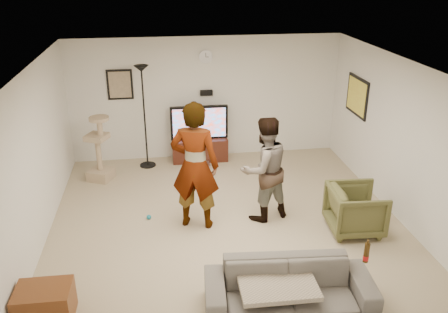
{
  "coord_description": "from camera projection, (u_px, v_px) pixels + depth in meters",
  "views": [
    {
      "loc": [
        -0.98,
        -6.47,
        3.87
      ],
      "look_at": [
        -0.0,
        0.2,
        1.02
      ],
      "focal_mm": 37.48,
      "sensor_mm": 36.0,
      "label": 1
    }
  ],
  "objects": [
    {
      "name": "floor",
      "position": [
        226.0,
        220.0,
        7.54
      ],
      "size": [
        5.5,
        5.5,
        0.02
      ],
      "primitive_type": "cube",
      "color": "tan",
      "rests_on": "ground"
    },
    {
      "name": "ceiling",
      "position": [
        226.0,
        64.0,
        6.55
      ],
      "size": [
        5.5,
        5.5,
        0.02
      ],
      "primitive_type": "cube",
      "color": "white",
      "rests_on": "wall_back"
    },
    {
      "name": "wall_back",
      "position": [
        206.0,
        98.0,
        9.55
      ],
      "size": [
        5.5,
        0.04,
        2.5
      ],
      "primitive_type": "cube",
      "color": "white",
      "rests_on": "floor"
    },
    {
      "name": "wall_front",
      "position": [
        268.0,
        252.0,
        4.54
      ],
      "size": [
        5.5,
        0.04,
        2.5
      ],
      "primitive_type": "cube",
      "color": "white",
      "rests_on": "floor"
    },
    {
      "name": "wall_left",
      "position": [
        36.0,
        158.0,
        6.68
      ],
      "size": [
        0.04,
        5.5,
        2.5
      ],
      "primitive_type": "cube",
      "color": "white",
      "rests_on": "floor"
    },
    {
      "name": "wall_right",
      "position": [
        397.0,
        138.0,
        7.41
      ],
      "size": [
        0.04,
        5.5,
        2.5
      ],
      "primitive_type": "cube",
      "color": "white",
      "rests_on": "floor"
    },
    {
      "name": "wall_clock",
      "position": [
        206.0,
        57.0,
        9.19
      ],
      "size": [
        0.26,
        0.04,
        0.26
      ],
      "primitive_type": "cylinder",
      "rotation": [
        1.57,
        0.0,
        0.0
      ],
      "color": "white",
      "rests_on": "wall_back"
    },
    {
      "name": "wall_speaker",
      "position": [
        206.0,
        93.0,
        9.45
      ],
      "size": [
        0.25,
        0.1,
        0.1
      ],
      "primitive_type": "cube",
      "color": "black",
      "rests_on": "wall_back"
    },
    {
      "name": "picture_back",
      "position": [
        120.0,
        85.0,
        9.17
      ],
      "size": [
        0.42,
        0.03,
        0.52
      ],
      "primitive_type": "cube",
      "color": "gray",
      "rests_on": "wall_back"
    },
    {
      "name": "picture_right",
      "position": [
        357.0,
        96.0,
        8.77
      ],
      "size": [
        0.03,
        0.78,
        0.62
      ],
      "primitive_type": "cube",
      "color": "yellow",
      "rests_on": "wall_right"
    },
    {
      "name": "tv_stand",
      "position": [
        200.0,
        149.0,
        9.7
      ],
      "size": [
        1.13,
        0.45,
        0.47
      ],
      "primitive_type": "cube",
      "color": "#36170F",
      "rests_on": "floor"
    },
    {
      "name": "console_box",
      "position": [
        200.0,
        166.0,
        9.41
      ],
      "size": [
        0.4,
        0.3,
        0.07
      ],
      "primitive_type": "cube",
      "color": "silver",
      "rests_on": "floor"
    },
    {
      "name": "tv",
      "position": [
        199.0,
        122.0,
        9.47
      ],
      "size": [
        1.16,
        0.08,
        0.69
      ],
      "primitive_type": "cube",
      "color": "black",
      "rests_on": "tv_stand"
    },
    {
      "name": "tv_screen",
      "position": [
        199.0,
        123.0,
        9.43
      ],
      "size": [
        1.07,
        0.01,
        0.61
      ],
      "primitive_type": "cube",
      "color": "#2095F4",
      "rests_on": "tv"
    },
    {
      "name": "floor_lamp",
      "position": [
        145.0,
        118.0,
        9.1
      ],
      "size": [
        0.32,
        0.32,
        2.05
      ],
      "primitive_type": "cylinder",
      "color": "black",
      "rests_on": "floor"
    },
    {
      "name": "cat_tree",
      "position": [
        98.0,
        148.0,
        8.67
      ],
      "size": [
        0.53,
        0.53,
        1.26
      ],
      "primitive_type": "cube",
      "rotation": [
        0.0,
        0.0,
        -0.42
      ],
      "color": "tan",
      "rests_on": "floor"
    },
    {
      "name": "person_left",
      "position": [
        195.0,
        166.0,
        7.01
      ],
      "size": [
        0.85,
        0.68,
        2.02
      ],
      "primitive_type": "imported",
      "rotation": [
        0.0,
        0.0,
        2.83
      ],
      "color": "#AEB1C1",
      "rests_on": "floor"
    },
    {
      "name": "person_right",
      "position": [
        264.0,
        169.0,
        7.28
      ],
      "size": [
        1.0,
        0.88,
        1.7
      ],
      "primitive_type": "imported",
      "rotation": [
        0.0,
        0.0,
        3.49
      ],
      "color": "#416D89",
      "rests_on": "floor"
    },
    {
      "name": "sofa",
      "position": [
        289.0,
        289.0,
        5.5
      ],
      "size": [
        2.04,
        0.93,
        0.58
      ],
      "primitive_type": "imported",
      "rotation": [
        0.0,
        0.0,
        -0.08
      ],
      "color": "#5E5A55",
      "rests_on": "floor"
    },
    {
      "name": "throw_blanket",
      "position": [
        277.0,
        283.0,
        5.44
      ],
      "size": [
        0.91,
        0.72,
        0.06
      ],
      "primitive_type": "cube",
      "rotation": [
        0.0,
        0.0,
        -0.02
      ],
      "color": "#B3A48C",
      "rests_on": "sofa"
    },
    {
      "name": "beer_bottle",
      "position": [
        366.0,
        253.0,
        5.46
      ],
      "size": [
        0.06,
        0.06,
        0.25
      ],
      "primitive_type": "cylinder",
      "color": "#3D280E",
      "rests_on": "sofa"
    },
    {
      "name": "armchair",
      "position": [
        356.0,
        210.0,
        7.09
      ],
      "size": [
        0.84,
        0.82,
        0.72
      ],
      "primitive_type": "imported",
      "rotation": [
        0.0,
        0.0,
        1.51
      ],
      "color": "#4F4F2A",
      "rests_on": "floor"
    },
    {
      "name": "side_table",
      "position": [
        45.0,
        304.0,
        5.38
      ],
      "size": [
        0.64,
        0.48,
        0.42
      ],
      "primitive_type": "cube",
      "rotation": [
        0.0,
        0.0,
        -0.01
      ],
      "color": "#592F15",
      "rests_on": "floor"
    },
    {
      "name": "toy_ball",
      "position": [
        149.0,
        217.0,
        7.53
      ],
      "size": [
        0.08,
        0.08,
        0.08
      ],
      "primitive_type": "sphere",
      "color": "teal",
      "rests_on": "floor"
    }
  ]
}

